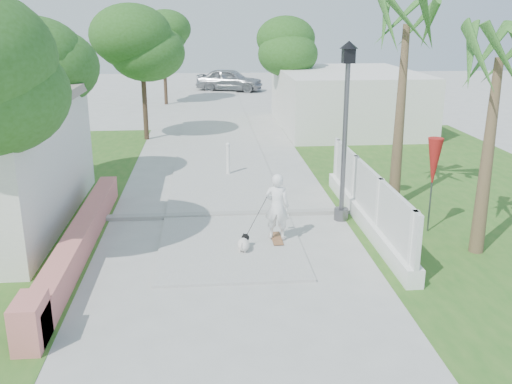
{
  "coord_description": "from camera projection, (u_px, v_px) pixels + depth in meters",
  "views": [
    {
      "loc": [
        -0.47,
        -7.99,
        5.0
      ],
      "look_at": [
        0.63,
        4.54,
        1.1
      ],
      "focal_mm": 40.0,
      "sensor_mm": 36.0,
      "label": 1
    }
  ],
  "objects": [
    {
      "name": "street_lamp",
      "position": [
        345.0,
        126.0,
        13.87
      ],
      "size": [
        0.44,
        0.44,
        4.44
      ],
      "color": "#59595E",
      "rests_on": "ground"
    },
    {
      "name": "curb",
      "position": [
        227.0,
        215.0,
        14.81
      ],
      "size": [
        6.5,
        0.25,
        0.1
      ],
      "primitive_type": "cube",
      "color": "#999993",
      "rests_on": "ground"
    },
    {
      "name": "tree_path_right",
      "position": [
        281.0,
        48.0,
        27.36
      ],
      "size": [
        3.0,
        3.0,
        4.79
      ],
      "color": "#4C3826",
      "rests_on": "ground"
    },
    {
      "name": "dog",
      "position": [
        244.0,
        243.0,
        12.5
      ],
      "size": [
        0.37,
        0.57,
        0.4
      ],
      "rotation": [
        0.0,
        0.0,
        -0.29
      ],
      "color": "silver",
      "rests_on": "ground"
    },
    {
      "name": "building_right",
      "position": [
        346.0,
        99.0,
        26.36
      ],
      "size": [
        6.0,
        8.0,
        2.6
      ],
      "primitive_type": "cube",
      "color": "silver",
      "rests_on": "ground"
    },
    {
      "name": "tree_path_far",
      "position": [
        164.0,
        37.0,
        32.47
      ],
      "size": [
        3.2,
        3.2,
        5.17
      ],
      "color": "#4C3826",
      "rests_on": "ground"
    },
    {
      "name": "tree_left_mid",
      "position": [
        23.0,
        73.0,
        15.69
      ],
      "size": [
        3.2,
        3.2,
        4.85
      ],
      "color": "#4C3826",
      "rests_on": "ground"
    },
    {
      "name": "palm_far",
      "position": [
        406.0,
        37.0,
        14.36
      ],
      "size": [
        1.8,
        1.8,
        5.3
      ],
      "color": "brown",
      "rests_on": "ground"
    },
    {
      "name": "patio_umbrella",
      "position": [
        434.0,
        164.0,
        13.3
      ],
      "size": [
        0.36,
        0.36,
        2.3
      ],
      "color": "#59595E",
      "rests_on": "ground"
    },
    {
      "name": "palm_near",
      "position": [
        498.0,
        70.0,
        11.44
      ],
      "size": [
        1.8,
        1.8,
        4.7
      ],
      "color": "brown",
      "rests_on": "ground"
    },
    {
      "name": "path_strip",
      "position": [
        216.0,
        121.0,
        28.14
      ],
      "size": [
        3.2,
        36.0,
        0.06
      ],
      "primitive_type": "cube",
      "color": "#B7B7B2",
      "rests_on": "ground"
    },
    {
      "name": "ground",
      "position": [
        242.0,
        342.0,
        9.12
      ],
      "size": [
        90.0,
        90.0,
        0.0
      ],
      "primitive_type": "plane",
      "color": "#B7B7B2",
      "rests_on": "ground"
    },
    {
      "name": "bollard",
      "position": [
        228.0,
        158.0,
        18.48
      ],
      "size": [
        0.14,
        0.14,
        1.09
      ],
      "color": "white",
      "rests_on": "ground"
    },
    {
      "name": "lattice_fence",
      "position": [
        366.0,
        205.0,
        14.0
      ],
      "size": [
        0.35,
        7.0,
        1.5
      ],
      "color": "white",
      "rests_on": "ground"
    },
    {
      "name": "pink_wall",
      "position": [
        76.0,
        246.0,
        12.13
      ],
      "size": [
        0.45,
        8.2,
        0.8
      ],
      "color": "#C66566",
      "rests_on": "ground"
    },
    {
      "name": "grass_right",
      "position": [
        455.0,
        187.0,
        17.31
      ],
      "size": [
        8.0,
        20.0,
        0.01
      ],
      "primitive_type": "cube",
      "color": "#2B601E",
      "rests_on": "ground"
    },
    {
      "name": "parked_car",
      "position": [
        230.0,
        80.0,
        39.27
      ],
      "size": [
        4.86,
        3.07,
        1.54
      ],
      "primitive_type": "imported",
      "rotation": [
        0.0,
        0.0,
        1.27
      ],
      "color": "#A8A9B0",
      "rests_on": "ground"
    },
    {
      "name": "tree_path_left",
      "position": [
        142.0,
        46.0,
        22.94
      ],
      "size": [
        3.4,
        3.4,
        5.23
      ],
      "color": "#4C3826",
      "rests_on": "ground"
    },
    {
      "name": "skateboarder",
      "position": [
        268.0,
        211.0,
        12.85
      ],
      "size": [
        1.13,
        0.83,
        1.63
      ],
      "rotation": [
        0.0,
        0.0,
        2.86
      ],
      "color": "brown",
      "rests_on": "ground"
    }
  ]
}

